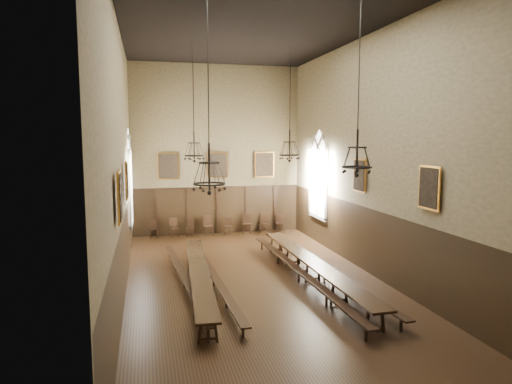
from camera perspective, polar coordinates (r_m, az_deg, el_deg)
name	(u,v)px	position (r m, az deg, el deg)	size (l,w,h in m)	color
floor	(257,284)	(16.53, 0.08, -11.43)	(9.00, 18.00, 0.02)	black
ceiling	(257,21)	(16.17, 0.09, 20.57)	(9.00, 18.00, 0.02)	black
wall_back	(217,150)	(24.56, -4.91, 5.24)	(9.00, 0.02, 9.00)	#8A7B55
wall_front	(396,181)	(7.30, 17.06, 1.29)	(9.00, 0.02, 9.00)	#8A7B55
wall_left	(120,158)	(15.29, -16.61, 4.04)	(0.02, 18.00, 9.00)	#8A7B55
wall_right	(376,156)	(17.34, 14.76, 4.39)	(0.02, 18.00, 9.00)	#8A7B55
wainscot_panelling	(257,249)	(16.18, 0.08, -7.19)	(9.00, 18.00, 2.50)	black
table_left	(199,280)	(15.91, -7.12, -10.83)	(1.21, 9.17, 0.71)	black
table_right	(313,271)	(16.75, 7.08, -9.81)	(0.83, 10.00, 0.78)	black
bench_left_outer	(184,280)	(16.29, -9.01, -10.79)	(0.90, 9.16, 0.41)	black
bench_left_inner	(214,278)	(16.29, -5.31, -10.70)	(0.57, 9.38, 0.42)	black
bench_right_inner	(299,274)	(16.67, 5.36, -10.16)	(0.56, 10.74, 0.48)	black
bench_right_outer	(324,273)	(16.99, 8.53, -9.94)	(0.99, 10.09, 0.45)	black
chair_0	(154,232)	(24.32, -12.68, -4.91)	(0.46, 0.46, 0.97)	black
chair_1	(174,231)	(24.32, -10.22, -4.83)	(0.51, 0.51, 0.99)	black
chair_2	(190,231)	(24.38, -8.27, -4.84)	(0.47, 0.47, 0.89)	black
chair_3	(208,229)	(24.49, -5.99, -4.66)	(0.52, 0.52, 1.03)	black
chair_4	(228,229)	(24.59, -3.50, -4.68)	(0.47, 0.47, 0.90)	black
chair_5	(247,227)	(24.89, -1.13, -4.43)	(0.54, 0.54, 1.03)	black
chair_6	(264,227)	(25.08, 1.00, -4.36)	(0.57, 0.57, 1.01)	black
chair_7	(280,226)	(25.32, 3.06, -4.28)	(0.50, 0.50, 0.98)	black
chandelier_back_left	(194,146)	(17.72, -7.74, 5.66)	(0.76, 0.76, 4.66)	black
chandelier_back_right	(290,147)	(18.43, 4.23, 5.60)	(0.82, 0.82, 4.68)	black
chandelier_front_left	(209,173)	(13.08, -5.85, 2.40)	(0.95, 0.95, 5.32)	black
chandelier_front_right	(357,157)	(13.72, 12.51, 4.34)	(0.89, 0.89, 4.85)	black
portrait_back_0	(168,166)	(24.21, -10.95, 3.22)	(1.10, 0.12, 1.40)	orange
portrait_back_1	(217,165)	(24.46, -4.85, 3.36)	(1.10, 0.12, 1.40)	orange
portrait_back_2	(264,165)	(24.99, 1.07, 3.45)	(1.10, 0.12, 1.40)	orange
portrait_left_0	(126,180)	(16.34, -15.88, 1.41)	(0.12, 1.00, 1.30)	orange
portrait_left_1	(119,197)	(11.87, -16.71, -0.57)	(0.12, 1.00, 1.30)	orange
portrait_right_0	(360,175)	(18.22, 12.84, 2.03)	(0.12, 1.00, 1.30)	orange
portrait_right_1	(429,188)	(14.35, 20.83, 0.51)	(0.12, 1.00, 1.30)	orange
window_right	(318,174)	(22.37, 7.81, 2.22)	(0.20, 2.20, 4.60)	white
window_left	(130,178)	(20.84, -15.52, 1.71)	(0.20, 2.20, 4.60)	white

